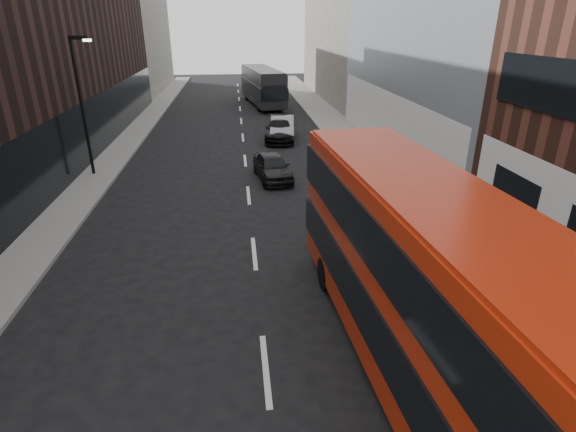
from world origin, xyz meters
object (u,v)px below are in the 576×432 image
object	(u,v)px
street_lamp	(82,98)
grey_bus	(263,86)
red_bus	(419,272)
car_b	(282,128)
car_c	(280,130)
car_a	(272,166)

from	to	relation	value
street_lamp	grey_bus	distance (m)	24.50
red_bus	grey_bus	size ratio (longest dim) A/B	1.04
car_b	car_c	bearing A→B (deg)	-116.85
car_a	car_c	distance (m)	8.73
car_a	grey_bus	bearing A→B (deg)	79.78
street_lamp	car_b	xyz separation A→B (m)	(11.06, 7.35, -3.41)
car_a	car_c	size ratio (longest dim) A/B	0.81
street_lamp	car_c	size ratio (longest dim) A/B	1.39
street_lamp	red_bus	xyz separation A→B (m)	(11.72, -16.16, -1.60)
grey_bus	car_b	xyz separation A→B (m)	(0.47, -14.63, -1.13)
car_b	car_a	bearing A→B (deg)	-92.72
street_lamp	grey_bus	world-z (taller)	street_lamp
street_lamp	car_a	distance (m)	10.34
car_c	car_b	bearing A→B (deg)	62.97
street_lamp	car_c	distance (m)	13.38
red_bus	car_c	bearing A→B (deg)	88.70
street_lamp	car_c	xyz separation A→B (m)	(10.85, 7.03, -3.45)
car_b	car_c	xyz separation A→B (m)	(-0.21, -0.32, -0.04)
car_a	car_c	xyz separation A→B (m)	(1.25, 8.64, 0.04)
car_a	car_b	world-z (taller)	car_b
street_lamp	grey_bus	bearing A→B (deg)	64.26
grey_bus	car_a	bearing A→B (deg)	-100.25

